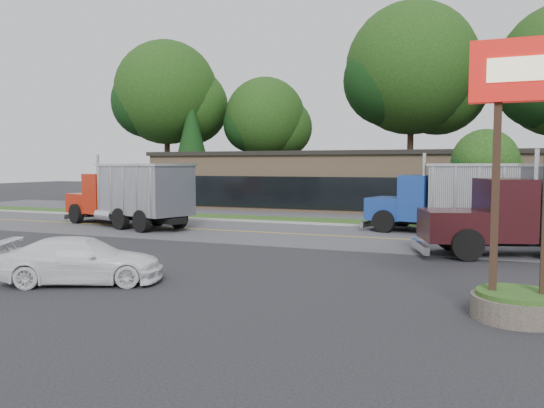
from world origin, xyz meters
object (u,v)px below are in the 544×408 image
at_px(dump_truck_red, 132,193).
at_px(dump_truck_blue, 461,197).
at_px(bilo_sign, 520,226).
at_px(rally_car, 83,260).

relative_size(dump_truck_red, dump_truck_blue, 1.10).
xyz_separation_m(bilo_sign, dump_truck_red, (-18.04, 11.21, -0.21)).
bearing_deg(dump_truck_blue, rally_car, 69.26).
bearing_deg(dump_truck_red, bilo_sign, 167.74).
height_order(dump_truck_blue, rally_car, dump_truck_blue).
distance_m(bilo_sign, rally_car, 11.26).
bearing_deg(rally_car, dump_truck_red, 5.90).
height_order(bilo_sign, rally_car, bilo_sign).
height_order(dump_truck_red, rally_car, dump_truck_red).
distance_m(bilo_sign, dump_truck_red, 21.24).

